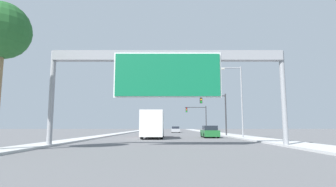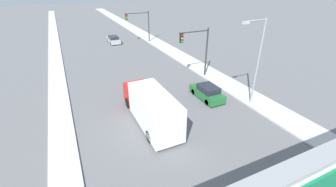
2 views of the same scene
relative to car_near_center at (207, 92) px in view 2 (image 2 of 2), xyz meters
name	(u,v)px [view 2 (image 2 of 2)]	position (x,y,z in m)	size (l,w,h in m)	color
sidewalk_right	(150,39)	(4.25, 27.31, -0.63)	(3.00, 120.00, 0.15)	#BBBBBB
median_strip_left	(55,49)	(-14.25, 27.31, -0.63)	(2.00, 120.00, 0.15)	#BBBBBB
car_near_center	(207,92)	(0.00, 0.00, 0.00)	(1.83, 4.22, 1.49)	#1E662D
car_mid_left	(113,40)	(-3.50, 27.46, -0.04)	(1.86, 4.72, 1.38)	#A5A8AD
truck_box_primary	(151,107)	(-7.00, -1.70, 0.91)	(2.44, 8.79, 3.15)	red
traffic_light_near_intersection	(198,46)	(2.00, 5.31, 3.44)	(4.01, 0.32, 6.17)	#2D2D30
traffic_light_mid_block	(141,22)	(1.68, 25.31, 3.34)	(4.80, 0.32, 5.92)	#2D2D30
street_lamp_right	(256,57)	(3.02, -2.87, 4.27)	(2.62, 0.28, 8.39)	gray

